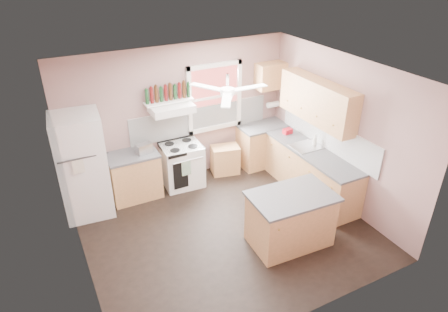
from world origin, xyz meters
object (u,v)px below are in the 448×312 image
stove (182,165)px  cart (225,161)px  toaster (144,148)px  refrigerator (83,166)px  island (290,220)px

stove → cart: (0.96, 0.01, -0.15)m
toaster → stove: toaster is taller
stove → cart: 0.97m
refrigerator → stove: 1.90m
toaster → cart: size_ratio=0.50×
refrigerator → island: (2.68, -2.33, -0.50)m
refrigerator → stove: bearing=7.8°
refrigerator → cart: bearing=7.2°
toaster → cart: (1.69, 0.06, -0.71)m
refrigerator → cart: (2.79, 0.10, -0.65)m
refrigerator → island: bearing=-35.7°
toaster → stove: size_ratio=0.33×
toaster → island: toaster is taller
toaster → island: size_ratio=0.23×
stove → island: same height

